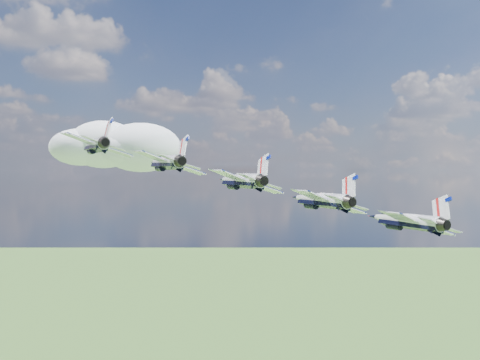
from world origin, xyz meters
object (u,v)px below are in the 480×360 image
jet_2 (240,180)px  jet_4 (404,220)px  jet_0 (95,145)px  jet_1 (166,162)px  jet_3 (319,199)px

jet_2 → jet_4: bearing=-38.3°
jet_0 → jet_1: bearing=-38.3°
jet_1 → jet_4: 36.81m
jet_0 → jet_2: 24.54m
jet_3 → jet_4: size_ratio=1.00×
jet_0 → jet_2: bearing=-38.3°
jet_2 → jet_3: (9.15, -7.68, -2.81)m
jet_0 → jet_1: size_ratio=1.00×
jet_1 → jet_0: bearing=141.7°
jet_1 → jet_3: size_ratio=1.00×
jet_0 → jet_1: jet_0 is taller
jet_2 → jet_4: 24.54m
jet_1 → jet_4: (27.44, -23.05, -8.42)m
jet_1 → jet_3: bearing=-38.3°
jet_2 → jet_4: jet_2 is taller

